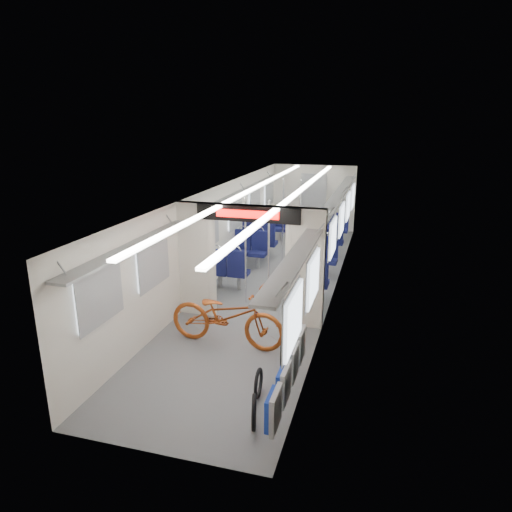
% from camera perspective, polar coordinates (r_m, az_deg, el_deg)
% --- Properties ---
extents(carriage, '(12.00, 12.02, 2.31)m').
position_cam_1_polar(carriage, '(10.33, 1.92, 3.71)').
color(carriage, '#515456').
rests_on(carriage, ground).
extents(bicycle, '(2.14, 0.86, 1.10)m').
position_cam_1_polar(bicycle, '(8.01, -3.69, -7.46)').
color(bicycle, '#9A4216').
rests_on(bicycle, ground).
extents(flip_bench, '(0.12, 2.08, 0.49)m').
position_cam_1_polar(flip_bench, '(6.29, 4.04, -14.41)').
color(flip_bench, gray).
rests_on(flip_bench, carriage).
extents(bike_hoop_a, '(0.16, 0.47, 0.48)m').
position_cam_1_polar(bike_hoop_a, '(6.18, -0.26, -19.14)').
color(bike_hoop_a, black).
rests_on(bike_hoop_a, ground).
extents(bike_hoop_b, '(0.08, 0.44, 0.44)m').
position_cam_1_polar(bike_hoop_b, '(6.76, 0.31, -15.78)').
color(bike_hoop_b, black).
rests_on(bike_hoop_b, ground).
extents(bike_hoop_c, '(0.14, 0.53, 0.53)m').
position_cam_1_polar(bike_hoop_c, '(7.47, 3.30, -12.03)').
color(bike_hoop_c, black).
rests_on(bike_hoop_c, ground).
extents(seat_bay_near_left, '(0.91, 2.07, 1.10)m').
position_cam_1_polar(seat_bay_near_left, '(11.37, -1.99, -0.07)').
color(seat_bay_near_left, '#0D0F3A').
rests_on(seat_bay_near_left, ground).
extents(seat_bay_near_right, '(0.92, 2.11, 1.11)m').
position_cam_1_polar(seat_bay_near_right, '(10.81, 7.23, -1.06)').
color(seat_bay_near_right, '#0D0F3A').
rests_on(seat_bay_near_right, ground).
extents(seat_bay_far_left, '(0.95, 2.26, 1.16)m').
position_cam_1_polar(seat_bay_far_left, '(13.98, 1.53, 3.26)').
color(seat_bay_far_left, '#0D0F3A').
rests_on(seat_bay_far_left, ground).
extents(seat_bay_far_right, '(0.88, 1.91, 1.05)m').
position_cam_1_polar(seat_bay_far_right, '(14.15, 9.40, 3.01)').
color(seat_bay_far_right, '#0D0F3A').
rests_on(seat_bay_far_right, ground).
extents(stanchion_near_left, '(0.04, 0.04, 2.30)m').
position_cam_1_polar(stanchion_near_left, '(9.61, -1.31, 0.56)').
color(stanchion_near_left, silver).
rests_on(stanchion_near_left, ground).
extents(stanchion_near_right, '(0.04, 0.04, 2.30)m').
position_cam_1_polar(stanchion_near_right, '(9.33, 1.59, 0.04)').
color(stanchion_near_right, silver).
rests_on(stanchion_near_right, ground).
extents(stanchion_far_left, '(0.04, 0.04, 2.30)m').
position_cam_1_polar(stanchion_far_left, '(12.57, 3.38, 4.42)').
color(stanchion_far_left, silver).
rests_on(stanchion_far_left, ground).
extents(stanchion_far_right, '(0.04, 0.04, 2.30)m').
position_cam_1_polar(stanchion_far_right, '(12.37, 5.47, 4.17)').
color(stanchion_far_right, silver).
rests_on(stanchion_far_right, ground).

